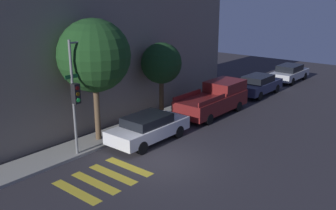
{
  "coord_description": "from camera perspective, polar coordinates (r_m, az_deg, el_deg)",
  "views": [
    {
      "loc": [
        -11.66,
        -10.04,
        7.25
      ],
      "look_at": [
        2.99,
        2.1,
        1.6
      ],
      "focal_mm": 40.0,
      "sensor_mm": 36.0,
      "label": 1
    }
  ],
  "objects": [
    {
      "name": "sedan_middle",
      "position": [
        28.73,
        13.59,
        3.05
      ],
      "size": [
        4.57,
        1.87,
        1.48
      ],
      "color": "#2D3351",
      "rests_on": "ground"
    },
    {
      "name": "sedan_near_corner",
      "position": [
        19.0,
        -3.01,
        -3.46
      ],
      "size": [
        4.51,
        1.88,
        1.42
      ],
      "color": "silver",
      "rests_on": "ground"
    },
    {
      "name": "sedan_far_end",
      "position": [
        34.04,
        18.05,
        4.72
      ],
      "size": [
        4.52,
        1.82,
        1.43
      ],
      "color": "#B7BABF",
      "rests_on": "ground"
    },
    {
      "name": "crosswalk",
      "position": [
        15.83,
        -9.71,
        -10.97
      ],
      "size": [
        3.27,
        2.6,
        0.0
      ],
      "color": "gold",
      "rests_on": "ground"
    },
    {
      "name": "pickup_truck",
      "position": [
        23.61,
        7.14,
        0.94
      ],
      "size": [
        5.45,
        2.07,
        1.92
      ],
      "color": "maroon",
      "rests_on": "ground"
    },
    {
      "name": "tree_midblock",
      "position": [
        22.05,
        -1.02,
        6.33
      ],
      "size": [
        2.41,
        2.41,
        4.58
      ],
      "color": "#4C3823",
      "rests_on": "ground"
    },
    {
      "name": "traffic_light_pole",
      "position": [
        17.22,
        -13.01,
        3.55
      ],
      "size": [
        2.45,
        0.56,
        5.39
      ],
      "color": "slate",
      "rests_on": "ground"
    },
    {
      "name": "sidewalk",
      "position": [
        19.68,
        -10.11,
        -5.13
      ],
      "size": [
        26.0,
        1.78,
        0.14
      ],
      "primitive_type": "cube",
      "color": "gray",
      "rests_on": "ground"
    },
    {
      "name": "building_row",
      "position": [
        22.11,
        -17.88,
        6.3
      ],
      "size": [
        26.0,
        6.0,
        7.25
      ],
      "primitive_type": "cube",
      "color": "slate",
      "rests_on": "ground"
    },
    {
      "name": "ground_plane",
      "position": [
        17.01,
        -0.99,
        -8.69
      ],
      "size": [
        60.0,
        60.0,
        0.0
      ],
      "primitive_type": "plane",
      "color": "#2D2B30"
    },
    {
      "name": "tree_near_corner",
      "position": [
        18.45,
        -11.21,
        7.36
      ],
      "size": [
        3.55,
        3.55,
        6.2
      ],
      "color": "brown",
      "rests_on": "ground"
    }
  ]
}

